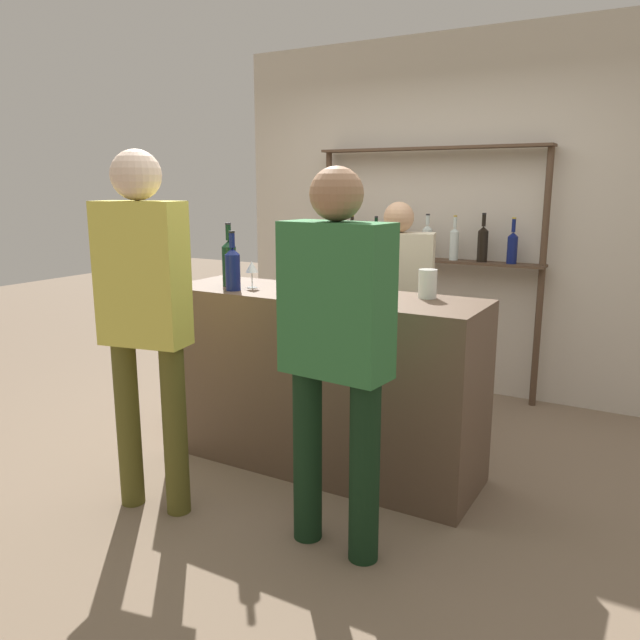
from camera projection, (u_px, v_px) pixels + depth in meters
name	position (u px, v px, depth m)	size (l,w,h in m)	color
ground_plane	(320.00, 464.00, 3.77)	(16.00, 16.00, 0.00)	#7A6651
bar_counter	(320.00, 381.00, 3.66)	(1.88, 0.58, 1.05)	brown
back_wall	(436.00, 217.00, 5.08)	(3.48, 0.12, 2.80)	beige
back_shelf	(428.00, 236.00, 4.95)	(1.84, 0.18, 1.94)	#4C3828
counter_bottle_0	(329.00, 271.00, 3.43)	(0.09, 0.09, 0.36)	black
counter_bottle_1	(233.00, 268.00, 3.61)	(0.09, 0.09, 0.35)	#0F1956
counter_bottle_2	(229.00, 262.00, 3.77)	(0.09, 0.09, 0.38)	black
wine_glass	(252.00, 268.00, 3.70)	(0.08, 0.08, 0.16)	silver
cork_jar	(428.00, 284.00, 3.38)	(0.10, 0.10, 0.16)	silver
server_behind_counter	(397.00, 299.00, 4.24)	(0.52, 0.33, 1.55)	#575347
customer_right	(336.00, 337.00, 2.69)	(0.50, 0.26, 1.73)	black
customer_left	(144.00, 304.00, 3.04)	(0.46, 0.27, 1.82)	brown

